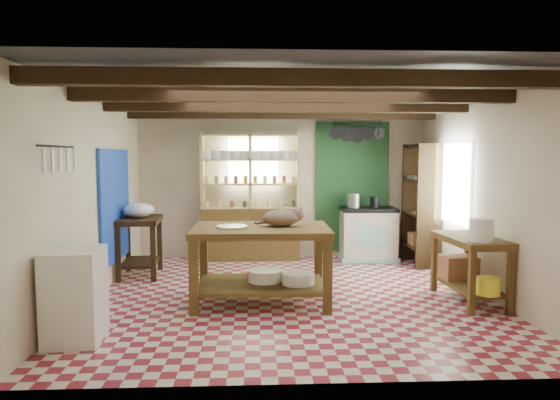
{
  "coord_description": "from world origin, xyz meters",
  "views": [
    {
      "loc": [
        -0.45,
        -6.3,
        1.81
      ],
      "look_at": [
        -0.13,
        0.3,
        1.22
      ],
      "focal_mm": 32.0,
      "sensor_mm": 36.0,
      "label": 1
    }
  ],
  "objects_px": {
    "right_counter": "(469,269)",
    "prep_table": "(140,247)",
    "white_cabinet": "(75,295)",
    "stove": "(368,234)",
    "cat": "(281,218)",
    "work_table": "(261,265)"
  },
  "relations": [
    {
      "from": "right_counter",
      "to": "prep_table",
      "type": "bearing_deg",
      "value": 157.38
    },
    {
      "from": "prep_table",
      "to": "white_cabinet",
      "type": "relative_size",
      "value": 0.98
    },
    {
      "from": "prep_table",
      "to": "white_cabinet",
      "type": "bearing_deg",
      "value": -94.36
    },
    {
      "from": "stove",
      "to": "cat",
      "type": "bearing_deg",
      "value": -122.84
    },
    {
      "from": "stove",
      "to": "cat",
      "type": "height_order",
      "value": "cat"
    },
    {
      "from": "stove",
      "to": "white_cabinet",
      "type": "relative_size",
      "value": 1.04
    },
    {
      "from": "stove",
      "to": "right_counter",
      "type": "relative_size",
      "value": 0.82
    },
    {
      "from": "work_table",
      "to": "stove",
      "type": "height_order",
      "value": "work_table"
    },
    {
      "from": "prep_table",
      "to": "right_counter",
      "type": "distance_m",
      "value": 4.64
    },
    {
      "from": "work_table",
      "to": "stove",
      "type": "bearing_deg",
      "value": 52.98
    },
    {
      "from": "stove",
      "to": "right_counter",
      "type": "height_order",
      "value": "stove"
    },
    {
      "from": "white_cabinet",
      "to": "stove",
      "type": "bearing_deg",
      "value": 40.8
    },
    {
      "from": "right_counter",
      "to": "cat",
      "type": "xyz_separation_m",
      "value": [
        -2.32,
        0.15,
        0.63
      ]
    },
    {
      "from": "white_cabinet",
      "to": "cat",
      "type": "relative_size",
      "value": 1.99
    },
    {
      "from": "prep_table",
      "to": "cat",
      "type": "relative_size",
      "value": 1.95
    },
    {
      "from": "stove",
      "to": "right_counter",
      "type": "xyz_separation_m",
      "value": [
        0.7,
        -2.51,
        -0.05
      ]
    },
    {
      "from": "work_table",
      "to": "right_counter",
      "type": "bearing_deg",
      "value": -1.43
    },
    {
      "from": "stove",
      "to": "prep_table",
      "type": "distance_m",
      "value": 3.8
    },
    {
      "from": "prep_table",
      "to": "cat",
      "type": "distance_m",
      "value": 2.56
    },
    {
      "from": "prep_table",
      "to": "white_cabinet",
      "type": "height_order",
      "value": "white_cabinet"
    },
    {
      "from": "work_table",
      "to": "stove",
      "type": "relative_size",
      "value": 1.77
    },
    {
      "from": "work_table",
      "to": "right_counter",
      "type": "height_order",
      "value": "work_table"
    }
  ]
}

